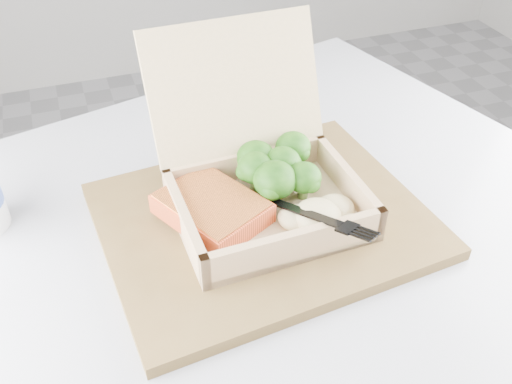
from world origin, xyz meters
name	(u,v)px	position (x,y,z in m)	size (l,w,h in m)	color
cafe_table	(287,356)	(0.05, 0.00, 0.56)	(1.04, 1.04, 0.75)	black
serving_tray	(263,220)	(0.04, 0.05, 0.76)	(0.37, 0.30, 0.02)	brown
takeout_container	(257,168)	(0.04, 0.08, 0.81)	(0.22, 0.24, 0.19)	tan
salmon_fillet	(212,209)	(-0.02, 0.06, 0.79)	(0.09, 0.12, 0.02)	#FA6030
broccoli_pile	(282,169)	(0.08, 0.09, 0.80)	(0.12, 0.12, 0.04)	#35781A
mashed_potatoes	(318,216)	(0.09, 0.01, 0.79)	(0.09, 0.08, 0.03)	#C8B782
plastic_fork	(291,204)	(0.06, 0.02, 0.80)	(0.08, 0.14, 0.03)	black
receipt	(195,144)	(0.01, 0.25, 0.75)	(0.08, 0.14, 0.00)	white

